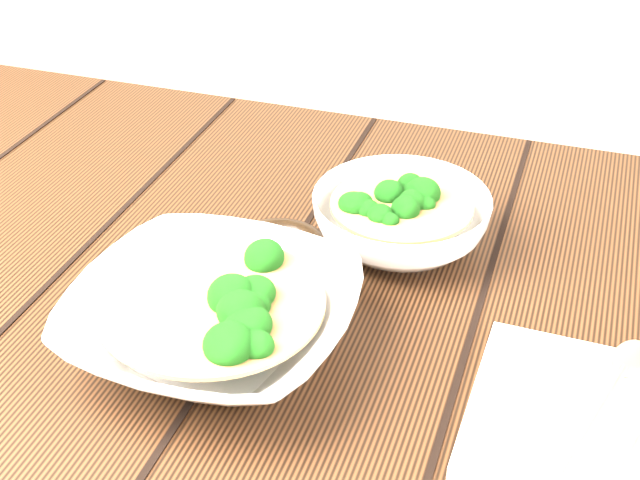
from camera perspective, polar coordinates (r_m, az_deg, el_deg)
table at (r=0.92m, az=-2.22°, el=-9.51°), size 1.20×0.80×0.75m
soup_bowl_front at (r=0.77m, az=-6.87°, el=-4.99°), size 0.25×0.25×0.07m
soup_bowl_back at (r=0.90m, az=5.19°, el=1.42°), size 0.23×0.23×0.06m
trivet at (r=0.88m, az=-2.78°, el=-0.94°), size 0.13×0.13×0.03m
napkin at (r=0.74m, az=18.29°, el=-11.32°), size 0.23×0.19×0.01m
spoon_left at (r=0.77m, az=18.44°, el=-8.63°), size 0.07×0.18×0.01m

